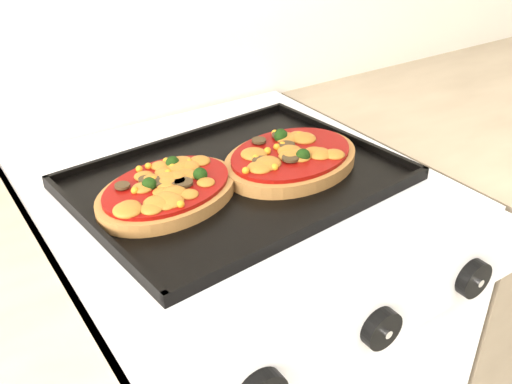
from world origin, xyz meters
TOP-DOWN VIEW (x-y plane):
  - stove at (-0.02, 1.70)m, footprint 0.60×0.60m
  - control_panel at (-0.02, 1.39)m, footprint 0.60×0.02m
  - knob_center at (-0.01, 1.37)m, footprint 0.05×0.02m
  - knob_right at (0.17, 1.37)m, footprint 0.06×0.02m
  - baking_tray at (-0.01, 1.69)m, footprint 0.51×0.40m
  - pizza_left at (-0.13, 1.69)m, footprint 0.26×0.22m
  - pizza_right at (0.08, 1.67)m, footprint 0.27×0.22m

SIDE VIEW (x-z plane):
  - stove at x=-0.02m, z-range 0.00..0.91m
  - control_panel at x=-0.02m, z-range 0.81..0.90m
  - knob_center at x=-0.01m, z-range 0.83..0.88m
  - knob_right at x=0.17m, z-range 0.83..0.88m
  - baking_tray at x=-0.01m, z-range 0.91..0.93m
  - pizza_left at x=-0.13m, z-range 0.92..0.95m
  - pizza_right at x=0.08m, z-range 0.92..0.96m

